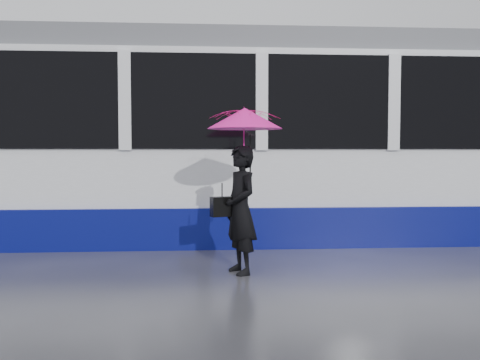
{
  "coord_description": "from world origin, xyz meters",
  "views": [
    {
      "loc": [
        -0.88,
        -6.63,
        1.45
      ],
      "look_at": [
        -0.4,
        0.1,
        1.1
      ],
      "focal_mm": 40.0,
      "sensor_mm": 36.0,
      "label": 1
    }
  ],
  "objects": [
    {
      "name": "handbag",
      "position": [
        -0.64,
        -0.28,
        0.8
      ],
      "size": [
        0.3,
        0.21,
        0.42
      ],
      "rotation": [
        0.0,
        0.0,
        0.36
      ],
      "color": "black",
      "rests_on": "ground"
    },
    {
      "name": "ground",
      "position": [
        0.0,
        0.0,
        0.0
      ],
      "size": [
        90.0,
        90.0,
        0.0
      ],
      "primitive_type": "plane",
      "color": "#2E2E33",
      "rests_on": "ground"
    },
    {
      "name": "umbrella",
      "position": [
        -0.37,
        -0.3,
        1.68
      ],
      "size": [
        1.16,
        1.16,
        1.03
      ],
      "rotation": [
        0.0,
        0.0,
        0.36
      ],
      "color": "#FF1597",
      "rests_on": "ground"
    },
    {
      "name": "tram",
      "position": [
        -1.49,
        2.5,
        1.64
      ],
      "size": [
        26.0,
        2.56,
        3.35
      ],
      "color": "white",
      "rests_on": "ground"
    },
    {
      "name": "rails",
      "position": [
        0.0,
        2.5,
        0.01
      ],
      "size": [
        34.0,
        1.51,
        0.02
      ],
      "color": "#3F3D38",
      "rests_on": "ground"
    },
    {
      "name": "woman",
      "position": [
        -0.42,
        -0.3,
        0.77
      ],
      "size": [
        0.54,
        0.65,
        1.53
      ],
      "primitive_type": "imported",
      "rotation": [
        0.0,
        0.0,
        -1.21
      ],
      "color": "black",
      "rests_on": "ground"
    }
  ]
}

